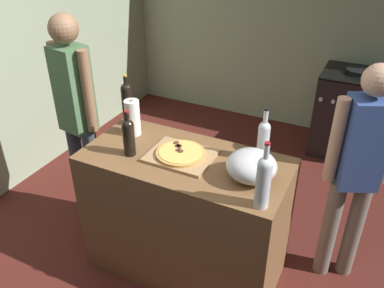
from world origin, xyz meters
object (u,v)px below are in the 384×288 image
at_px(paper_towel_roll, 133,118).
at_px(mixing_bowl, 251,166).
at_px(wine_bottle_green, 263,180).
at_px(person_in_stripes, 77,111).
at_px(person_in_red, 357,167).
at_px(wine_bottle_clear, 129,135).
at_px(stove, 346,113).
at_px(wine_bottle_dark, 263,138).
at_px(pizza, 181,153).
at_px(wine_bottle_amber, 127,102).

bearing_deg(paper_towel_roll, mixing_bowl, -9.53).
bearing_deg(mixing_bowl, wine_bottle_green, -57.96).
xyz_separation_m(person_in_stripes, person_in_red, (1.95, 0.27, -0.08)).
bearing_deg(person_in_red, person_in_stripes, -172.06).
xyz_separation_m(wine_bottle_clear, stove, (1.07, 2.30, -0.63)).
xyz_separation_m(paper_towel_roll, stove, (1.20, 2.07, -0.62)).
relative_size(paper_towel_roll, wine_bottle_dark, 0.72).
height_order(wine_bottle_green, wine_bottle_dark, wine_bottle_green).
bearing_deg(pizza, stove, 70.59).
bearing_deg(paper_towel_roll, person_in_red, 12.12).
bearing_deg(wine_bottle_dark, wine_bottle_green, -72.62).
bearing_deg(person_in_stripes, wine_bottle_clear, -22.49).
bearing_deg(stove, pizza, -109.41).
height_order(wine_bottle_clear, stove, wine_bottle_clear).
distance_m(wine_bottle_green, person_in_red, 0.80).
distance_m(wine_bottle_dark, person_in_stripes, 1.41).
relative_size(wine_bottle_clear, wine_bottle_dark, 0.88).
relative_size(pizza, wine_bottle_clear, 1.01).
xyz_separation_m(wine_bottle_green, person_in_red, (0.41, 0.66, -0.20)).
bearing_deg(wine_bottle_amber, pizza, -23.38).
height_order(pizza, person_in_red, person_in_red).
xyz_separation_m(paper_towel_roll, wine_bottle_green, (1.02, -0.35, 0.04)).
xyz_separation_m(pizza, mixing_bowl, (0.47, -0.03, 0.06)).
height_order(pizza, wine_bottle_dark, wine_bottle_dark).
bearing_deg(person_in_red, mixing_bowl, -139.55).
bearing_deg(stove, wine_bottle_clear, -115.02).
height_order(wine_bottle_green, person_in_stripes, person_in_stripes).
bearing_deg(person_in_stripes, paper_towel_roll, -3.85).
height_order(stove, person_in_stripes, person_in_stripes).
bearing_deg(person_in_red, wine_bottle_dark, -157.42).
relative_size(pizza, person_in_red, 0.20).
bearing_deg(paper_towel_roll, wine_bottle_amber, 135.69).
xyz_separation_m(mixing_bowl, wine_bottle_clear, (-0.77, -0.08, 0.05)).
bearing_deg(pizza, mixing_bowl, -3.29).
distance_m(mixing_bowl, person_in_stripes, 1.43).
bearing_deg(person_in_stripes, pizza, -9.48).
distance_m(pizza, wine_bottle_dark, 0.51).
bearing_deg(mixing_bowl, paper_towel_roll, 170.47).
relative_size(wine_bottle_clear, person_in_stripes, 0.18).
xyz_separation_m(mixing_bowl, stove, (0.31, 2.22, -0.58)).
bearing_deg(wine_bottle_amber, paper_towel_roll, -44.31).
bearing_deg(wine_bottle_amber, wine_bottle_dark, -1.72).
xyz_separation_m(pizza, wine_bottle_dark, (0.46, 0.20, 0.11)).
relative_size(wine_bottle_dark, stove, 0.38).
height_order(wine_bottle_dark, person_in_red, person_in_red).
bearing_deg(wine_bottle_clear, pizza, 19.95).
bearing_deg(paper_towel_roll, stove, 59.87).
xyz_separation_m(wine_bottle_green, person_in_stripes, (-1.54, 0.39, -0.12)).
bearing_deg(pizza, wine_bottle_dark, 24.00).
xyz_separation_m(pizza, person_in_red, (1.00, 0.43, -0.07)).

